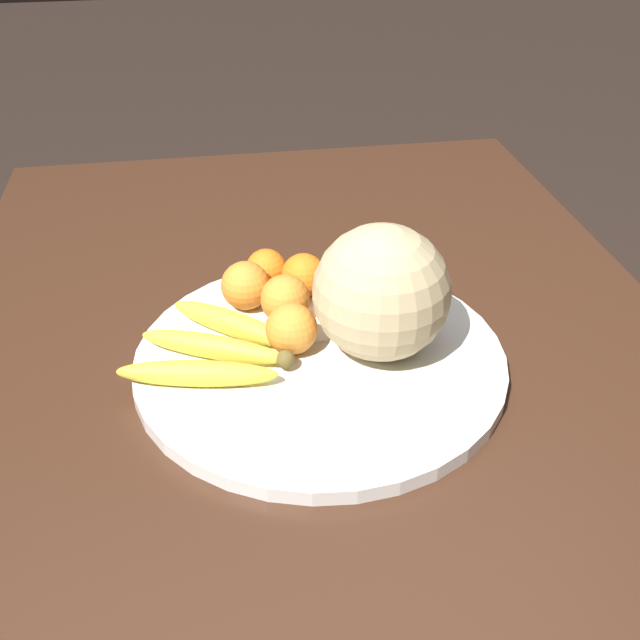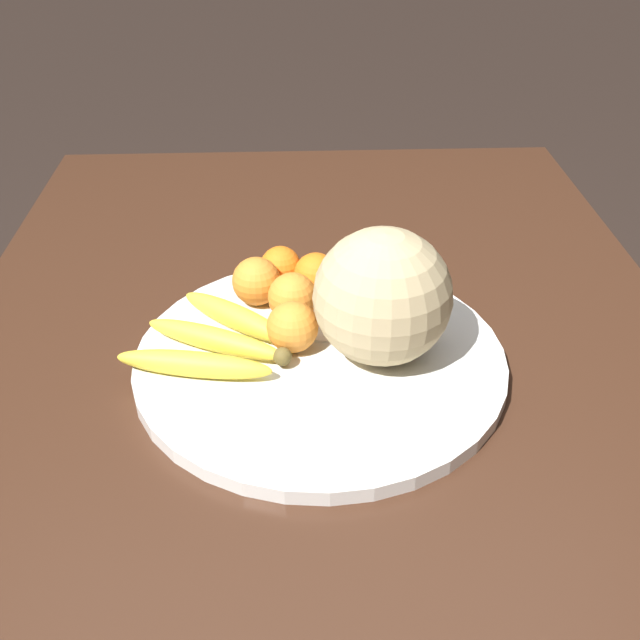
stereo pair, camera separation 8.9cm
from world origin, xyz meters
The scene contains 11 objects.
kitchen_table centered at (0.00, 0.00, 0.62)m, with size 1.34×0.97×0.71m.
fruit_bowl centered at (0.04, -0.01, 0.72)m, with size 0.45×0.45×0.02m.
melon centered at (0.04, 0.07, 0.81)m, with size 0.16×0.16×0.16m.
banana_bunch centered at (0.03, -0.13, 0.75)m, with size 0.20×0.22×0.03m.
orange_front_left centered at (-0.10, -0.01, 0.76)m, with size 0.06×0.06×0.06m.
orange_front_right centered at (-0.13, -0.05, 0.76)m, with size 0.06×0.06×0.06m.
orange_mid_center centered at (-0.04, -0.04, 0.76)m, with size 0.06×0.06×0.06m.
orange_back_left centered at (-0.09, 0.06, 0.77)m, with size 0.07×0.07×0.07m.
orange_back_right centered at (-0.08, -0.09, 0.76)m, with size 0.07×0.07×0.07m.
orange_top_small centered at (0.03, -0.04, 0.76)m, with size 0.06×0.06×0.06m.
produce_tag centered at (-0.02, 0.00, 0.73)m, with size 0.08×0.04×0.00m.
Camera 2 is at (0.77, -0.04, 1.28)m, focal length 42.00 mm.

